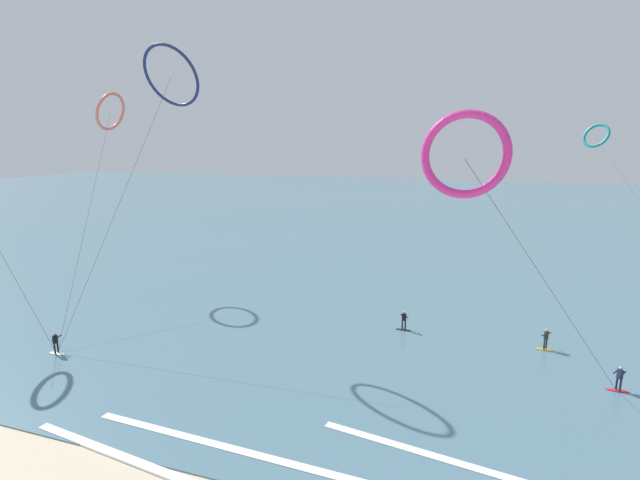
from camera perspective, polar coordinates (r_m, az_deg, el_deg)
sea_water at (r=117.66m, az=13.02°, el=3.96°), size 400.00×200.00×0.08m
surfer_ivory at (r=40.31m, az=-30.21°, el=-11.25°), size 1.40×0.60×1.70m
surfer_crimson at (r=35.83m, az=33.40°, el=-14.47°), size 1.40×0.71×1.70m
surfer_amber at (r=39.67m, az=26.45°, el=-11.23°), size 1.40×0.73×1.70m
surfer_charcoal at (r=39.80m, az=10.48°, el=-10.06°), size 1.40×0.65×1.70m
kite_teal at (r=66.97m, az=31.37°, el=11.08°), size 3.54×47.60×18.23m
kite_magenta at (r=19.97m, az=17.76°, el=10.15°), size 12.01×11.81×16.98m
kite_coral at (r=57.05m, az=-24.80°, el=14.40°), size 10.38×20.38×21.24m
kite_navy at (r=40.65m, az=-18.21°, el=18.94°), size 8.16×10.37×23.31m
wave_crest_near at (r=25.73m, az=-19.17°, el=-25.83°), size 17.52×2.54×0.12m
wave_crest_mid at (r=25.76m, az=-8.10°, el=-25.19°), size 19.85×1.30×0.12m
wave_crest_far at (r=26.04m, az=15.42°, el=-25.06°), size 13.11×2.40×0.12m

